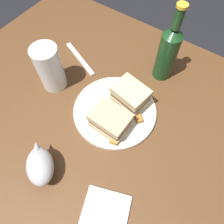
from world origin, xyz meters
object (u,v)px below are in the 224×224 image
Objects in this scene: pint_glass at (51,70)px; fork at (80,59)px; sandwich_half_right at (130,96)px; gravy_boat at (40,166)px; cider_bottle at (168,52)px; plate at (115,111)px; sandwich_half_left at (110,120)px; napkin at (106,210)px.

pint_glass reaches higher than fork.
sandwich_half_right is 0.93× the size of gravy_boat.
plate is at bearing 77.91° from cider_bottle.
pint_glass is at bearing -68.36° from fork.
fork is at bearing -64.51° from gravy_boat.
sandwich_half_left reaches higher than plate.
gravy_boat is (-0.17, 0.23, -0.02)m from pint_glass.
sandwich_half_right is at bearing 8.25° from fork.
napkin is at bearing 111.98° from sandwich_half_right.
sandwich_half_right is at bearing -91.35° from sandwich_half_left.
cider_bottle reaches higher than fork.
sandwich_half_right is 0.26m from pint_glass.
fork is at bearing -13.39° from sandwich_half_right.
sandwich_half_right reaches higher than napkin.
gravy_boat is at bearing 70.52° from sandwich_half_left.
pint_glass is at bearing 16.14° from sandwich_half_right.
napkin reaches higher than fork.
pint_glass is at bearing -30.93° from napkin.
sandwich_half_left is at bearing -109.48° from gravy_boat.
gravy_boat is 0.40m from fork.
sandwich_half_right is 0.74× the size of pint_glass.
cider_bottle reaches higher than sandwich_half_right.
fork is (0.25, -0.06, -0.04)m from sandwich_half_right.
plate is 2.26× the size of sandwich_half_right.
cider_bottle reaches higher than gravy_boat.
pint_glass is (0.24, -0.03, 0.02)m from sandwich_half_left.
fork is at bearing -43.75° from napkin.
plate is 0.23m from pint_glass.
cider_bottle is at bearing -78.55° from napkin.
cider_bottle is 2.32× the size of napkin.
sandwich_half_left is 0.29m from fork.
pint_glass is at bearing -53.33° from gravy_boat.
sandwich_half_right reaches higher than gravy_boat.
sandwich_half_right is (-0.02, -0.05, 0.04)m from plate.
sandwich_half_right is 0.26m from fork.
cider_bottle is 0.47m from napkin.
sandwich_half_right is (-0.00, -0.10, 0.00)m from sandwich_half_left.
plate is 2.39× the size of sandwich_half_left.
plate reaches higher than napkin.
cider_bottle is 1.42× the size of fork.
sandwich_half_left is at bearing 84.16° from cider_bottle.
sandwich_half_right is 0.31m from napkin.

